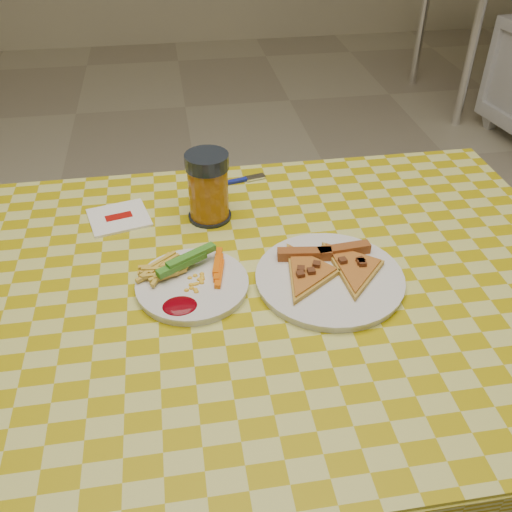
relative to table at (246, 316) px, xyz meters
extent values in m
plane|color=beige|center=(0.00, 0.00, -0.68)|extent=(8.00, 8.00, 0.00)
cylinder|color=white|center=(-0.54, 0.34, -0.33)|extent=(0.06, 0.06, 0.71)
cylinder|color=white|center=(0.54, 0.34, -0.33)|extent=(0.06, 0.06, 0.71)
cube|color=#50291B|center=(0.00, 0.00, 0.05)|extent=(1.20, 0.80, 0.04)
cylinder|color=white|center=(1.56, 2.16, -0.33)|extent=(0.06, 0.06, 0.71)
cylinder|color=white|center=(1.56, 2.84, -0.33)|extent=(0.06, 0.06, 0.71)
cylinder|color=white|center=(-0.09, 0.01, 0.08)|extent=(0.23, 0.23, 0.01)
cylinder|color=white|center=(0.15, -0.01, 0.08)|extent=(0.31, 0.31, 0.01)
cube|color=#1C620F|center=(-0.10, 0.04, 0.11)|extent=(0.10, 0.08, 0.02)
cube|color=orange|center=(-0.04, 0.03, 0.09)|extent=(0.06, 0.08, 0.02)
ellipsoid|color=#6B020B|center=(-0.12, -0.05, 0.09)|extent=(0.06, 0.05, 0.01)
cube|color=#9C5323|center=(0.12, 0.04, 0.10)|extent=(0.10, 0.03, 0.02)
cube|color=#9C5323|center=(0.19, 0.04, 0.10)|extent=(0.10, 0.03, 0.02)
cylinder|color=black|center=(-0.04, 0.23, 0.08)|extent=(0.09, 0.09, 0.01)
cylinder|color=#955710|center=(-0.04, 0.23, 0.13)|extent=(0.08, 0.08, 0.12)
cylinder|color=black|center=(-0.04, 0.23, 0.20)|extent=(0.09, 0.09, 0.03)
cube|color=white|center=(-0.23, 0.25, 0.08)|extent=(0.14, 0.13, 0.01)
cube|color=#A20E09|center=(-0.23, 0.25, 0.08)|extent=(0.06, 0.03, 0.00)
cube|color=navy|center=(0.01, 0.36, 0.08)|extent=(0.10, 0.03, 0.01)
cube|color=white|center=(0.08, 0.37, 0.08)|extent=(0.05, 0.03, 0.00)
camera|label=1|loc=(-0.10, -0.77, 0.72)|focal=40.00mm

